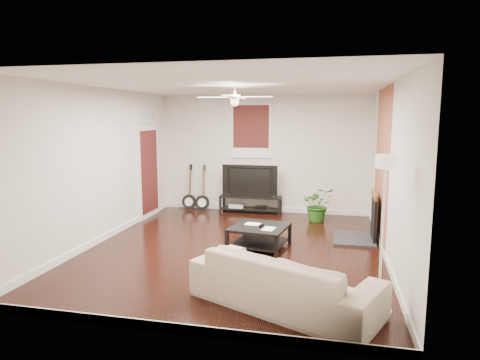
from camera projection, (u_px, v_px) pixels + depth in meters
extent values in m
cube|color=black|center=(235.00, 248.00, 7.36)|extent=(5.00, 6.00, 0.01)
cube|color=white|center=(235.00, 85.00, 6.95)|extent=(5.00, 6.00, 0.01)
cube|color=silver|center=(263.00, 154.00, 10.05)|extent=(5.00, 0.01, 2.80)
cube|color=silver|center=(167.00, 204.00, 4.26)|extent=(5.00, 0.01, 2.80)
cube|color=silver|center=(102.00, 165.00, 7.69)|extent=(0.01, 6.00, 2.80)
cube|color=silver|center=(389.00, 173.00, 6.62)|extent=(0.01, 6.00, 2.80)
cube|color=#AA5C37|center=(382.00, 166.00, 7.59)|extent=(0.02, 2.20, 2.80)
cube|color=black|center=(363.00, 216.00, 7.79)|extent=(0.80, 1.10, 0.92)
cube|color=#3F1511|center=(251.00, 131.00, 10.01)|extent=(1.00, 0.06, 1.30)
cube|color=white|center=(148.00, 163.00, 9.54)|extent=(0.08, 1.00, 2.50)
cube|color=black|center=(251.00, 204.00, 10.07)|extent=(1.46, 0.39, 0.41)
imported|color=black|center=(251.00, 180.00, 10.01)|extent=(1.31, 0.17, 0.75)
cube|color=black|center=(259.00, 237.00, 7.38)|extent=(1.06, 1.06, 0.39)
imported|color=#BDAB8E|center=(284.00, 280.00, 5.05)|extent=(2.46, 1.77, 0.67)
imported|color=#235A19|center=(318.00, 204.00, 9.20)|extent=(0.80, 0.74, 0.76)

